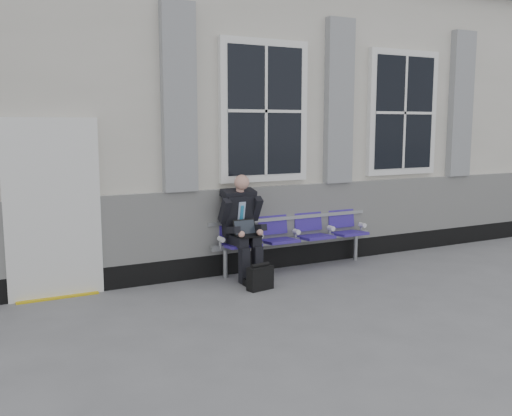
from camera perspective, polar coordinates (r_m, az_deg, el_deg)
ground at (r=8.42m, az=18.76°, el=-6.32°), size 70.00×70.00×0.00m
station_building at (r=10.83m, az=5.72°, el=9.12°), size 14.40×4.40×4.49m
bench at (r=8.24m, az=3.80°, el=-2.28°), size 2.60×0.47×0.91m
businessman at (r=7.66m, az=-1.44°, el=-1.46°), size 0.56×0.76×1.41m
briefcase at (r=7.23m, az=0.42°, el=-6.96°), size 0.35×0.20×0.34m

